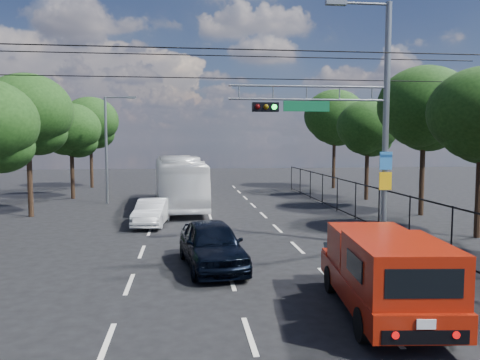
{
  "coord_description": "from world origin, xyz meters",
  "views": [
    {
      "loc": [
        -1.34,
        -9.65,
        4.2
      ],
      "look_at": [
        0.58,
        6.66,
        2.8
      ],
      "focal_mm": 35.0,
      "sensor_mm": 36.0,
      "label": 1
    }
  ],
  "objects": [
    {
      "name": "red_pickup",
      "position": [
        3.35,
        0.84,
        1.08
      ],
      "size": [
        2.5,
        5.59,
        2.02
      ],
      "color": "black",
      "rests_on": "ground"
    },
    {
      "name": "tree_right_c",
      "position": [
        11.82,
        15.02,
        5.73
      ],
      "size": [
        5.1,
        5.1,
        8.29
      ],
      "color": "black",
      "rests_on": "ground"
    },
    {
      "name": "white_van",
      "position": [
        -3.0,
        13.6,
        0.65
      ],
      "size": [
        1.79,
        4.06,
        1.3
      ],
      "primitive_type": "imported",
      "rotation": [
        0.0,
        0.0,
        -0.11
      ],
      "color": "silver",
      "rests_on": "ground"
    },
    {
      "name": "white_bus",
      "position": [
        -1.78,
        20.16,
        1.6
      ],
      "size": [
        3.52,
        11.63,
        3.19
      ],
      "primitive_type": "imported",
      "rotation": [
        0.0,
        0.0,
        0.07
      ],
      "color": "silver",
      "rests_on": "ground"
    },
    {
      "name": "signal_mast",
      "position": [
        5.28,
        7.99,
        5.24
      ],
      "size": [
        6.43,
        0.39,
        9.5
      ],
      "color": "slate",
      "rests_on": "ground"
    },
    {
      "name": "tree_left_c",
      "position": [
        -9.78,
        17.02,
        5.4
      ],
      "size": [
        4.8,
        4.8,
        7.8
      ],
      "color": "black",
      "rests_on": "ground"
    },
    {
      "name": "tree_right_d",
      "position": [
        11.42,
        22.02,
        4.85
      ],
      "size": [
        4.32,
        4.32,
        7.02
      ],
      "color": "black",
      "rests_on": "ground"
    },
    {
      "name": "utility_wires",
      "position": [
        0.0,
        8.83,
        7.23
      ],
      "size": [
        22.0,
        5.04,
        0.74
      ],
      "color": "black",
      "rests_on": "ground"
    },
    {
      "name": "tree_right_e",
      "position": [
        11.62,
        30.02,
        5.94
      ],
      "size": [
        5.28,
        5.28,
        8.58
      ],
      "color": "black",
      "rests_on": "ground"
    },
    {
      "name": "navy_hatchback",
      "position": [
        -0.49,
        5.55,
        0.77
      ],
      "size": [
        2.4,
        4.74,
        1.55
      ],
      "primitive_type": "imported",
      "rotation": [
        0.0,
        0.0,
        0.13
      ],
      "color": "black",
      "rests_on": "ground"
    },
    {
      "name": "streetlight_left",
      "position": [
        -6.33,
        22.0,
        3.94
      ],
      "size": [
        2.09,
        0.22,
        7.08
      ],
      "color": "slate",
      "rests_on": "ground"
    },
    {
      "name": "tree_left_d",
      "position": [
        -9.38,
        25.02,
        4.72
      ],
      "size": [
        4.2,
        4.2,
        6.83
      ],
      "color": "black",
      "rests_on": "ground"
    },
    {
      "name": "tree_left_e",
      "position": [
        -9.58,
        33.02,
        5.53
      ],
      "size": [
        4.92,
        4.92,
        7.99
      ],
      "color": "black",
      "rests_on": "ground"
    },
    {
      "name": "fence_right",
      "position": [
        7.6,
        12.17,
        1.03
      ],
      "size": [
        0.06,
        34.03,
        2.0
      ],
      "color": "black",
      "rests_on": "ground"
    },
    {
      "name": "ground",
      "position": [
        0.0,
        0.0,
        0.0
      ],
      "size": [
        120.0,
        120.0,
        0.0
      ],
      "primitive_type": "plane",
      "color": "black",
      "rests_on": "ground"
    },
    {
      "name": "lane_markings",
      "position": [
        -0.0,
        14.0,
        0.01
      ],
      "size": [
        6.12,
        38.0,
        0.01
      ],
      "color": "beige",
      "rests_on": "ground"
    }
  ]
}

